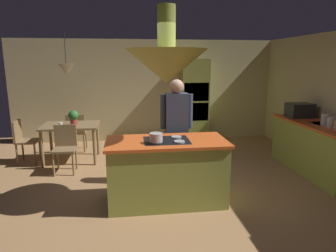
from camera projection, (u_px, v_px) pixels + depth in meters
name	position (u px, v px, depth m)	size (l,w,h in m)	color
ground	(165.00, 195.00, 4.59)	(8.16, 8.16, 0.00)	#AD7F51
wall_back	(149.00, 91.00, 7.67)	(6.80, 0.10, 2.55)	beige
kitchen_island	(167.00, 171.00, 4.30)	(1.70, 0.84, 0.94)	#939E42
counter_run_right	(316.00, 148.00, 5.44)	(0.73, 2.10, 0.92)	#939E42
oven_tower	(194.00, 101.00, 7.46)	(0.66, 0.62, 2.07)	#939E42
dining_table	(71.00, 130.00, 6.08)	(1.11, 0.82, 0.76)	olive
person_at_island	(176.00, 125.00, 4.89)	(0.53, 0.23, 1.73)	tan
range_hood	(166.00, 64.00, 3.98)	(1.10, 1.10, 1.00)	#939E42
pendant_light_over_table	(66.00, 69.00, 5.82)	(0.32, 0.32, 0.82)	beige
chair_facing_island	(65.00, 145.00, 5.50)	(0.40, 0.40, 0.87)	olive
chair_by_back_wall	(76.00, 130.00, 6.72)	(0.40, 0.40, 0.87)	olive
chair_at_corner	(23.00, 138.00, 5.99)	(0.40, 0.40, 0.87)	olive
potted_plant_on_table	(74.00, 117.00, 5.97)	(0.20, 0.20, 0.30)	#99382D
cup_on_table	(61.00, 125.00, 5.83)	(0.07, 0.07, 0.09)	white
canister_sugar	(331.00, 122.00, 5.00)	(0.13, 0.13, 0.18)	silver
canister_tea	(324.00, 120.00, 5.17)	(0.11, 0.11, 0.20)	silver
microwave_on_counter	(300.00, 110.00, 5.92)	(0.46, 0.36, 0.28)	#232326
cooking_pot_on_cooktop	(156.00, 137.00, 4.04)	(0.18, 0.18, 0.12)	#B2B2B7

